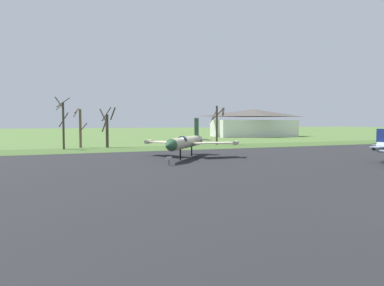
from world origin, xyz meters
TOP-DOWN VIEW (x-y plane):
  - asphalt_apron at (0.00, 16.79)m, footprint 95.31×55.96m
  - grass_verge_strip at (0.00, 50.77)m, footprint 155.31×12.00m
  - jet_fighter_rear_center at (-1.82, 32.06)m, footprint 13.13×14.06m
  - info_placard_rear_center at (-6.53, 25.29)m, footprint 0.67×0.32m
  - bare_tree_far_left at (-15.45, 54.64)m, footprint 2.59×2.61m
  - bare_tree_left_of_center at (-12.21, 58.62)m, footprint 2.53×1.73m
  - bare_tree_center at (-7.62, 56.42)m, footprint 2.82×2.79m
  - bare_tree_right_of_center at (15.22, 56.22)m, footprint 3.31×3.82m
  - visitor_building at (46.89, 91.69)m, footprint 29.16×18.21m

SIDE VIEW (x-z plane):
  - asphalt_apron at x=0.00m, z-range 0.00..0.05m
  - grass_verge_strip at x=0.00m, z-range 0.00..0.06m
  - info_placard_rear_center at x=-6.53m, z-range 0.15..1.15m
  - jet_fighter_rear_center at x=-1.82m, z-range -0.53..4.83m
  - bare_tree_center at x=-7.62m, z-range -0.04..7.57m
  - bare_tree_left_of_center at x=-12.21m, z-range 0.22..7.61m
  - visitor_building at x=46.89m, z-range -0.13..8.94m
  - bare_tree_right_of_center at x=15.22m, z-range 0.63..8.79m
  - bare_tree_far_left at x=-15.45m, z-range 0.17..9.28m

